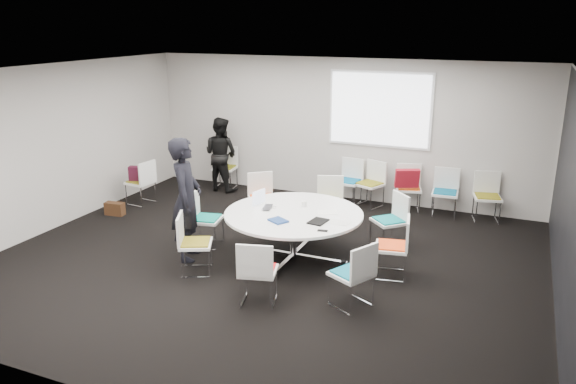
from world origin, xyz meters
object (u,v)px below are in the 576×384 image
at_px(cup, 304,204).
at_px(brown_bag, 115,209).
at_px(person_main, 186,199).
at_px(chair_back_e, 486,206).
at_px(chair_back_d, 444,202).
at_px(chair_spare_left, 141,190).
at_px(chair_person_back, 225,175).
at_px(chair_ring_b, 389,231).
at_px(conference_table, 294,225).
at_px(chair_ring_c, 330,212).
at_px(maroon_bag, 139,173).
at_px(chair_ring_f, 195,255).
at_px(chair_ring_h, 352,286).
at_px(chair_back_c, 408,197).
at_px(person_back, 221,154).
at_px(chair_ring_g, 258,283).
at_px(laptop, 270,208).
at_px(chair_ring_e, 206,229).
at_px(chair_ring_a, 392,258).
at_px(chair_back_a, 348,190).
at_px(chair_ring_d, 263,207).
at_px(chair_back_b, 370,193).

distance_m(cup, brown_bag, 3.93).
bearing_deg(person_main, chair_back_e, -71.05).
height_order(chair_back_d, chair_spare_left, same).
height_order(chair_person_back, cup, chair_person_back).
distance_m(chair_ring_b, brown_bag, 5.09).
bearing_deg(person_main, conference_table, -89.35).
height_order(chair_ring_c, chair_back_e, same).
distance_m(chair_ring_b, maroon_bag, 5.04).
bearing_deg(chair_spare_left, conference_table, -102.70).
height_order(chair_ring_b, brown_bag, chair_ring_b).
bearing_deg(chair_ring_f, chair_ring_b, 105.43).
xyz_separation_m(chair_ring_h, person_main, (-2.73, 0.52, 0.66)).
relative_size(chair_back_c, brown_bag, 2.44).
height_order(chair_person_back, person_back, person_back).
relative_size(chair_ring_g, laptop, 2.95).
bearing_deg(chair_ring_c, chair_back_c, -146.02).
distance_m(chair_ring_e, chair_spare_left, 2.65).
bearing_deg(chair_person_back, chair_ring_g, 116.04).
relative_size(chair_ring_c, person_back, 0.56).
relative_size(chair_ring_b, person_main, 0.47).
relative_size(conference_table, cup, 23.10).
height_order(chair_back_e, person_back, person_back).
bearing_deg(chair_ring_a, chair_ring_h, 155.64).
relative_size(chair_back_a, person_back, 0.56).
xyz_separation_m(conference_table, chair_back_d, (1.83, 2.85, -0.25)).
bearing_deg(chair_ring_c, chair_ring_d, -6.38).
distance_m(chair_ring_h, chair_back_b, 4.08).
relative_size(chair_ring_f, person_main, 0.47).
distance_m(chair_ring_a, chair_ring_g, 2.01).
xyz_separation_m(chair_ring_h, laptop, (-1.66, 1.17, 0.47)).
xyz_separation_m(chair_ring_c, chair_ring_e, (-1.55, -1.59, 0.00)).
height_order(chair_back_c, chair_back_d, same).
bearing_deg(conference_table, chair_ring_g, -84.94).
bearing_deg(brown_bag, laptop, -8.03).
xyz_separation_m(person_back, maroon_bag, (-1.00, -1.46, -0.16)).
distance_m(chair_ring_c, chair_person_back, 3.17).
distance_m(chair_ring_g, brown_bag, 4.45).
distance_m(chair_ring_f, chair_back_e, 5.37).
bearing_deg(chair_ring_b, chair_ring_e, 67.05).
distance_m(chair_back_a, chair_person_back, 2.76).
relative_size(chair_ring_a, chair_ring_f, 1.00).
distance_m(chair_back_d, cup, 3.15).
bearing_deg(chair_ring_b, cup, 74.37).
height_order(person_back, brown_bag, person_back).
height_order(chair_back_d, person_main, person_main).
bearing_deg(chair_ring_c, chair_back_d, -160.32).
distance_m(chair_ring_f, chair_back_b, 4.19).
bearing_deg(chair_person_back, chair_back_b, 172.18).
distance_m(chair_ring_e, person_back, 3.14).
relative_size(chair_ring_e, person_back, 0.56).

